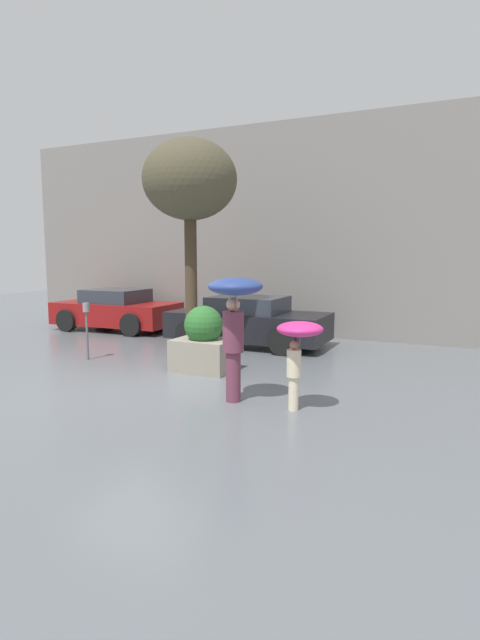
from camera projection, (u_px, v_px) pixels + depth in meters
The scene contains 9 objects.
ground_plane at pixel (149, 386), 8.87m from camera, with size 40.00×40.00×0.00m, color slate.
building_facade at pixel (280, 231), 14.31m from camera, with size 18.00×0.30×6.00m.
planter_box at pixel (204, 343), 9.96m from camera, with size 1.17×0.87×1.31m.
person_adult at pixel (235, 311), 7.67m from camera, with size 0.84×0.84×1.97m.
person_child at pixel (298, 340), 7.31m from camera, with size 0.68×0.68×1.35m.
parked_car_near at pixel (248, 322), 12.78m from camera, with size 4.07×2.02×1.26m.
parked_car_far at pixel (116, 310), 15.39m from camera, with size 3.84×2.07×1.26m.
street_tree at pixel (190, 183), 11.00m from camera, with size 2.09×2.09×4.85m.
parking_meter at pixel (86, 319), 10.97m from camera, with size 0.14×0.14×1.27m.
Camera 1 is at (5.14, -7.13, 2.33)m, focal length 28.00 mm.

